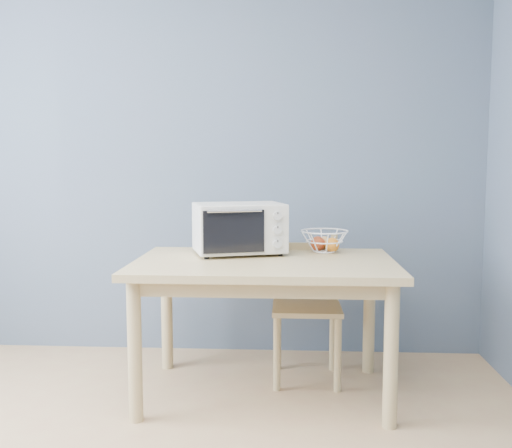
# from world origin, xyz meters

# --- Properties ---
(room) EXTENTS (4.01, 4.51, 2.61)m
(room) POSITION_xyz_m (0.00, 0.00, 1.30)
(room) COLOR tan
(room) RESTS_ON ground
(dining_table) EXTENTS (1.40, 0.90, 0.75)m
(dining_table) POSITION_xyz_m (0.59, 1.51, 0.65)
(dining_table) COLOR tan
(dining_table) RESTS_ON ground
(toaster_oven) EXTENTS (0.57, 0.49, 0.29)m
(toaster_oven) POSITION_xyz_m (0.42, 1.70, 0.90)
(toaster_oven) COLOR silver
(toaster_oven) RESTS_ON dining_table
(fruit_basket) EXTENTS (0.31, 0.31, 0.13)m
(fruit_basket) POSITION_xyz_m (0.93, 1.80, 0.82)
(fruit_basket) COLOR white
(fruit_basket) RESTS_ON dining_table
(dining_chair) EXTENTS (0.40, 0.40, 0.84)m
(dining_chair) POSITION_xyz_m (0.83, 1.77, 0.42)
(dining_chair) COLOR tan
(dining_chair) RESTS_ON ground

